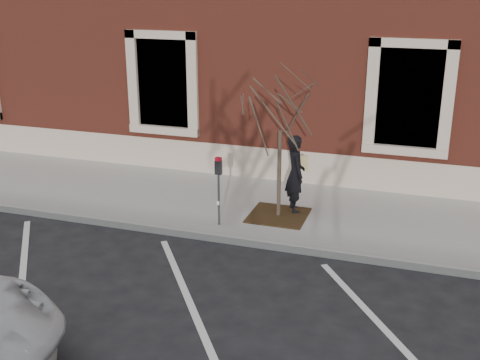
% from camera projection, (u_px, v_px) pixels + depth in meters
% --- Properties ---
extents(ground, '(120.00, 120.00, 0.00)m').
position_uv_depth(ground, '(230.00, 242.00, 11.87)').
color(ground, '#28282B').
rests_on(ground, ground).
extents(sidewalk_near, '(40.00, 3.50, 0.15)m').
position_uv_depth(sidewalk_near, '(256.00, 207.00, 13.42)').
color(sidewalk_near, '#A29E98').
rests_on(sidewalk_near, ground).
extents(curb_near, '(40.00, 0.12, 0.15)m').
position_uv_depth(curb_near, '(230.00, 240.00, 11.80)').
color(curb_near, '#9E9E99').
rests_on(curb_near, ground).
extents(parking_stripes, '(28.00, 4.40, 0.01)m').
position_uv_depth(parking_stripes, '(187.00, 296.00, 9.89)').
color(parking_stripes, silver).
rests_on(parking_stripes, ground).
extents(building_civic, '(40.00, 8.62, 8.00)m').
position_uv_depth(building_civic, '(317.00, 10.00, 17.51)').
color(building_civic, maroon).
rests_on(building_civic, ground).
extents(man, '(0.65, 0.74, 1.70)m').
position_uv_depth(man, '(295.00, 174.00, 12.73)').
color(man, black).
rests_on(man, sidewalk_near).
extents(parking_meter, '(0.13, 0.10, 1.44)m').
position_uv_depth(parking_meter, '(219.00, 179.00, 11.99)').
color(parking_meter, '#595B60').
rests_on(parking_meter, sidewalk_near).
extents(tree_grate, '(1.20, 1.20, 0.03)m').
position_uv_depth(tree_grate, '(278.00, 215.00, 12.74)').
color(tree_grate, '#362411').
rests_on(tree_grate, sidewalk_near).
extents(sapling, '(2.04, 2.04, 3.40)m').
position_uv_depth(sapling, '(281.00, 106.00, 11.97)').
color(sapling, '#423228').
rests_on(sapling, sidewalk_near).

